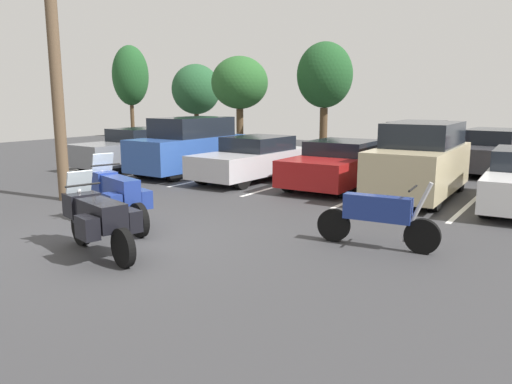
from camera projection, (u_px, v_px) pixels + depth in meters
ground at (119, 243)px, 9.24m from camera, size 44.00×44.00×0.10m
motorcycle_touring at (97, 217)px, 8.29m from camera, size 2.18×1.11×1.36m
motorcycle_second at (118, 195)px, 10.00m from camera, size 2.23×1.08×1.47m
motorcycle_third at (378, 217)px, 8.69m from camera, size 2.18×0.62×1.24m
parking_stripes at (288, 183)px, 15.39m from camera, size 16.10×5.09×0.01m
car_grey at (133, 149)px, 18.66m from camera, size 2.13×4.57×1.48m
car_blue at (189, 146)px, 17.24m from camera, size 1.89×4.44×1.95m
car_silver at (253, 159)px, 15.99m from camera, size 1.97×4.63×1.39m
car_red at (339, 164)px, 14.76m from camera, size 1.99×4.47×1.36m
car_champagne at (420, 161)px, 13.08m from camera, size 1.87×4.42×1.98m
car_far_black at (416, 144)px, 19.32m from camera, size 1.85×4.67×1.74m
car_far_charcoal at (490, 151)px, 17.79m from camera, size 2.22×4.95×1.51m
utility_pole at (53, 34)px, 12.12m from camera, size 1.10×1.57×8.05m
tree_rear at (196, 89)px, 31.18m from camera, size 3.05×3.05×4.72m
tree_left at (240, 83)px, 26.44m from camera, size 3.03×3.03×4.82m
tree_far_left at (325, 76)px, 25.23m from camera, size 2.84×2.84×5.43m
tree_center_left at (130, 76)px, 33.82m from camera, size 2.45×2.45×6.15m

